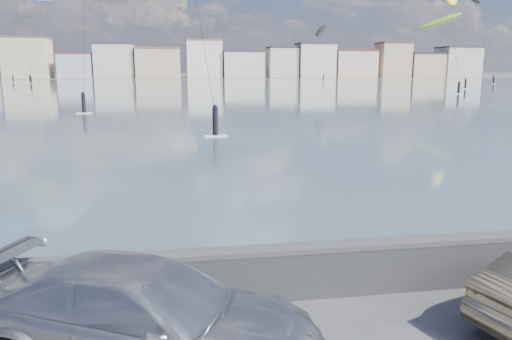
{
  "coord_description": "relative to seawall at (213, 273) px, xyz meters",
  "views": [
    {
      "loc": [
        -0.6,
        -5.79,
        4.26
      ],
      "look_at": [
        1.0,
        4.0,
        2.2
      ],
      "focal_mm": 35.0,
      "sensor_mm": 36.0,
      "label": 1
    }
  ],
  "objects": [
    {
      "name": "bay_water",
      "position": [
        0.0,
        88.8,
        -0.58
      ],
      "size": [
        500.0,
        177.0,
        0.0
      ],
      "primitive_type": "cube",
      "color": "#3A4E5A",
      "rests_on": "ground"
    },
    {
      "name": "far_shore_strip",
      "position": [
        0.0,
        197.3,
        -0.57
      ],
      "size": [
        500.0,
        60.0,
        0.0
      ],
      "primitive_type": "cube",
      "color": "#4C473D",
      "rests_on": "ground"
    },
    {
      "name": "seawall",
      "position": [
        0.0,
        0.0,
        0.0
      ],
      "size": [
        400.0,
        0.36,
        1.08
      ],
      "color": "#28282B",
      "rests_on": "ground"
    },
    {
      "name": "far_buildings",
      "position": [
        1.31,
        183.3,
        5.44
      ],
      "size": [
        240.79,
        13.26,
        14.6
      ],
      "color": "#9EA8B7",
      "rests_on": "ground"
    },
    {
      "name": "car_silver",
      "position": [
        -1.1,
        -1.77,
        0.18
      ],
      "size": [
        5.63,
        4.04,
        1.51
      ],
      "primitive_type": "imported",
      "rotation": [
        0.0,
        0.0,
        1.16
      ],
      "color": "#B5B8BC",
      "rests_on": "ground"
    },
    {
      "name": "kitesurfer_8",
      "position": [
        46.83,
        152.25,
        14.64
      ],
      "size": [
        6.0,
        14.56,
        18.05
      ],
      "color": "black",
      "rests_on": "ground"
    },
    {
      "name": "kitesurfer_9",
      "position": [
        53.74,
        90.19,
        12.57
      ],
      "size": [
        8.29,
        13.47,
        15.6
      ],
      "color": "#8CD826",
      "rests_on": "ground"
    },
    {
      "name": "kitesurfer_11",
      "position": [
        -35.92,
        144.8,
        21.57
      ],
      "size": [
        6.63,
        12.08,
        23.94
      ],
      "color": "blue",
      "rests_on": "ground"
    }
  ]
}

